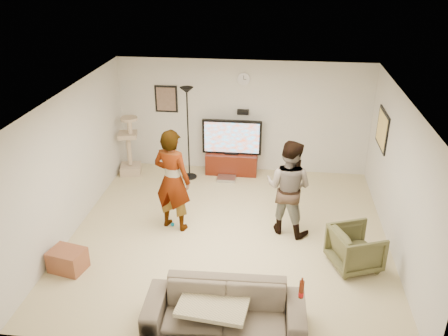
# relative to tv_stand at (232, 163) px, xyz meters

# --- Properties ---
(floor) EXTENTS (5.50, 5.50, 0.02)m
(floor) POSITION_rel_tv_stand_xyz_m (0.22, -2.50, -0.25)
(floor) COLOR #C7BC8C
(floor) RESTS_ON ground
(ceiling) EXTENTS (5.50, 5.50, 0.02)m
(ceiling) POSITION_rel_tv_stand_xyz_m (0.22, -2.50, 2.27)
(ceiling) COLOR white
(ceiling) RESTS_ON wall_back
(wall_back) EXTENTS (5.50, 0.04, 2.50)m
(wall_back) POSITION_rel_tv_stand_xyz_m (0.22, 0.25, 1.01)
(wall_back) COLOR silver
(wall_back) RESTS_ON floor
(wall_front) EXTENTS (5.50, 0.04, 2.50)m
(wall_front) POSITION_rel_tv_stand_xyz_m (0.22, -5.25, 1.01)
(wall_front) COLOR silver
(wall_front) RESTS_ON floor
(wall_left) EXTENTS (0.04, 5.50, 2.50)m
(wall_left) POSITION_rel_tv_stand_xyz_m (-2.53, -2.50, 1.01)
(wall_left) COLOR silver
(wall_left) RESTS_ON floor
(wall_right) EXTENTS (0.04, 5.50, 2.50)m
(wall_right) POSITION_rel_tv_stand_xyz_m (2.97, -2.50, 1.01)
(wall_right) COLOR silver
(wall_right) RESTS_ON floor
(wall_clock) EXTENTS (0.26, 0.04, 0.26)m
(wall_clock) POSITION_rel_tv_stand_xyz_m (0.22, 0.22, 1.86)
(wall_clock) COLOR white
(wall_clock) RESTS_ON wall_back
(wall_speaker) EXTENTS (0.25, 0.10, 0.10)m
(wall_speaker) POSITION_rel_tv_stand_xyz_m (0.22, 0.19, 1.14)
(wall_speaker) COLOR black
(wall_speaker) RESTS_ON wall_back
(picture_back) EXTENTS (0.42, 0.03, 0.52)m
(picture_back) POSITION_rel_tv_stand_xyz_m (-1.48, 0.23, 1.36)
(picture_back) COLOR brown
(picture_back) RESTS_ON wall_back
(picture_right) EXTENTS (0.03, 0.78, 0.62)m
(picture_right) POSITION_rel_tv_stand_xyz_m (2.95, -0.90, 1.26)
(picture_right) COLOR #FBC567
(picture_right) RESTS_ON wall_right
(tv_stand) EXTENTS (1.14, 0.45, 0.47)m
(tv_stand) POSITION_rel_tv_stand_xyz_m (0.00, 0.00, 0.00)
(tv_stand) COLOR #451409
(tv_stand) RESTS_ON floor
(console_box) EXTENTS (0.40, 0.30, 0.07)m
(console_box) POSITION_rel_tv_stand_xyz_m (-0.07, -0.40, -0.20)
(console_box) COLOR #B3B4BD
(console_box) RESTS_ON floor
(tv) EXTENTS (1.30, 0.08, 0.77)m
(tv) POSITION_rel_tv_stand_xyz_m (0.00, 0.00, 0.62)
(tv) COLOR black
(tv) RESTS_ON tv_stand
(tv_screen) EXTENTS (1.20, 0.01, 0.68)m
(tv_screen) POSITION_rel_tv_stand_xyz_m (0.00, -0.04, 0.62)
(tv_screen) COLOR #37AEEC
(tv_screen) RESTS_ON tv
(floor_lamp) EXTENTS (0.32, 0.32, 2.04)m
(floor_lamp) POSITION_rel_tv_stand_xyz_m (-0.90, -0.34, 0.78)
(floor_lamp) COLOR black
(floor_lamp) RESTS_ON floor
(cat_tree) EXTENTS (0.51, 0.51, 1.36)m
(cat_tree) POSITION_rel_tv_stand_xyz_m (-2.25, -0.30, 0.44)
(cat_tree) COLOR tan
(cat_tree) RESTS_ON floor
(person_left) EXTENTS (0.79, 0.64, 1.88)m
(person_left) POSITION_rel_tv_stand_xyz_m (-0.79, -2.39, 0.70)
(person_left) COLOR #A3A3A3
(person_left) RESTS_ON floor
(person_right) EXTENTS (1.03, 0.93, 1.73)m
(person_right) POSITION_rel_tv_stand_xyz_m (1.22, -2.27, 0.63)
(person_right) COLOR #38427D
(person_right) RESTS_ON floor
(sofa) EXTENTS (2.13, 0.89, 0.61)m
(sofa) POSITION_rel_tv_stand_xyz_m (0.41, -4.79, 0.07)
(sofa) COLOR #63584A
(sofa) RESTS_ON floor
(throw_blanket) EXTENTS (0.97, 0.79, 0.06)m
(throw_blanket) POSITION_rel_tv_stand_xyz_m (0.27, -4.79, 0.18)
(throw_blanket) COLOR beige
(throw_blanket) RESTS_ON sofa
(beer_bottle) EXTENTS (0.06, 0.06, 0.25)m
(beer_bottle) POSITION_rel_tv_stand_xyz_m (1.38, -4.79, 0.50)
(beer_bottle) COLOR #5D1F0C
(beer_bottle) RESTS_ON sofa
(armchair) EXTENTS (0.93, 0.92, 0.66)m
(armchair) POSITION_rel_tv_stand_xyz_m (2.29, -3.19, 0.10)
(armchair) COLOR #4A4A2B
(armchair) RESTS_ON floor
(side_table) EXTENTS (0.60, 0.50, 0.35)m
(side_table) POSITION_rel_tv_stand_xyz_m (-2.18, -3.83, -0.06)
(side_table) COLOR brown
(side_table) RESTS_ON floor
(toy_ball) EXTENTS (0.07, 0.07, 0.07)m
(toy_ball) POSITION_rel_tv_stand_xyz_m (-0.83, -2.38, -0.20)
(toy_ball) COLOR #0680B0
(toy_ball) RESTS_ON floor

